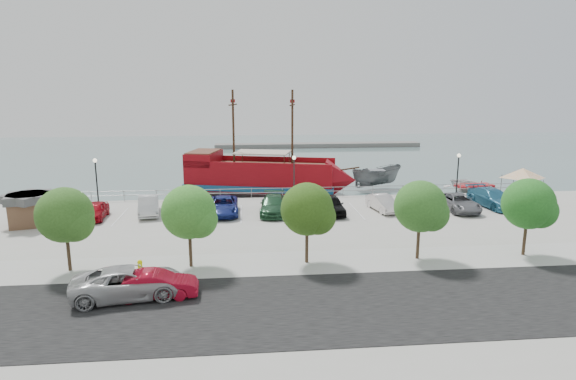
{
  "coord_description": "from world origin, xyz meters",
  "views": [
    {
      "loc": [
        -4.8,
        -37.69,
        10.58
      ],
      "look_at": [
        -1.0,
        2.0,
        2.0
      ],
      "focal_mm": 30.0,
      "sensor_mm": 36.0,
      "label": 1
    }
  ],
  "objects": [
    {
      "name": "tree_e",
      "position": [
        6.15,
        -10.07,
        3.3
      ],
      "size": [
        3.3,
        3.2,
        5.0
      ],
      "color": "#473321",
      "rests_on": "sidewalk"
    },
    {
      "name": "shed",
      "position": [
        -21.38,
        0.27,
        1.33
      ],
      "size": [
        3.71,
        3.71,
        2.5
      ],
      "rotation": [
        0.0,
        0.0,
        0.26
      ],
      "color": "brown",
      "rests_on": "land_slab"
    },
    {
      "name": "ground",
      "position": [
        0.0,
        0.0,
        -1.0
      ],
      "size": [
        160.0,
        160.0,
        0.0
      ],
      "primitive_type": "plane",
      "color": "slate"
    },
    {
      "name": "parked_car_b",
      "position": [
        -12.77,
        2.62,
        0.77
      ],
      "size": [
        2.37,
        4.87,
        1.54
      ],
      "primitive_type": "imported",
      "rotation": [
        0.0,
        0.0,
        0.16
      ],
      "color": "silver",
      "rests_on": "land_slab"
    },
    {
      "name": "parked_car_f",
      "position": [
        7.26,
        1.92,
        0.7
      ],
      "size": [
        2.13,
        4.4,
        1.39
      ],
      "primitive_type": "imported",
      "rotation": [
        0.0,
        0.0,
        0.16
      ],
      "color": "silver",
      "rests_on": "land_slab"
    },
    {
      "name": "tree_d",
      "position": [
        -0.85,
        -10.07,
        3.3
      ],
      "size": [
        3.3,
        3.2,
        5.0
      ],
      "color": "#473321",
      "rests_on": "sidewalk"
    },
    {
      "name": "tree_f",
      "position": [
        13.15,
        -10.07,
        3.3
      ],
      "size": [
        3.3,
        3.2,
        5.0
      ],
      "color": "#473321",
      "rests_on": "sidewalk"
    },
    {
      "name": "tree_c",
      "position": [
        -7.85,
        -10.07,
        3.3
      ],
      "size": [
        3.3,
        3.2,
        5.0
      ],
      "color": "#473321",
      "rests_on": "sidewalk"
    },
    {
      "name": "parked_car_a",
      "position": [
        -16.84,
        1.61,
        0.69
      ],
      "size": [
        1.8,
        4.11,
        1.38
      ],
      "primitive_type": "imported",
      "rotation": [
        0.0,
        0.0,
        0.04
      ],
      "color": "#9D0611",
      "rests_on": "land_slab"
    },
    {
      "name": "tree_b",
      "position": [
        -14.85,
        -10.07,
        3.3
      ],
      "size": [
        3.3,
        3.2,
        5.0
      ],
      "color": "#473321",
      "rests_on": "sidewalk"
    },
    {
      "name": "canopy_tent",
      "position": [
        21.31,
        4.33,
        3.14
      ],
      "size": [
        4.87,
        4.87,
        3.61
      ],
      "rotation": [
        0.0,
        0.0,
        -0.14
      ],
      "color": "slate",
      "rests_on": "land_slab"
    },
    {
      "name": "parked_car_g",
      "position": [
        13.91,
        1.38,
        0.72
      ],
      "size": [
        2.42,
        5.18,
        1.43
      ],
      "primitive_type": "imported",
      "rotation": [
        0.0,
        0.0,
        -0.01
      ],
      "color": "slate",
      "rests_on": "land_slab"
    },
    {
      "name": "sidewalk",
      "position": [
        0.0,
        -10.0,
        0.01
      ],
      "size": [
        100.0,
        4.0,
        0.05
      ],
      "primitive_type": "cube",
      "color": "#AEAEAA",
      "rests_on": "land_slab"
    },
    {
      "name": "street",
      "position": [
        0.0,
        -16.0,
        0.01
      ],
      "size": [
        100.0,
        8.0,
        0.04
      ],
      "primitive_type": "cube",
      "color": "black",
      "rests_on": "land_slab"
    },
    {
      "name": "patrol_boat",
      "position": [
        10.53,
        15.46,
        0.22
      ],
      "size": [
        6.7,
        3.92,
        2.44
      ],
      "primitive_type": "imported",
      "rotation": [
        0.0,
        0.0,
        1.83
      ],
      "color": "slate",
      "rests_on": "ground"
    },
    {
      "name": "dock_west",
      "position": [
        -13.18,
        9.2,
        -0.8
      ],
      "size": [
        7.39,
        3.1,
        0.41
      ],
      "primitive_type": "cube",
      "rotation": [
        0.0,
        0.0,
        -0.15
      ],
      "color": "slate",
      "rests_on": "ground"
    },
    {
      "name": "fire_hydrant",
      "position": [
        -10.81,
        -10.8,
        0.45
      ],
      "size": [
        0.29,
        0.29,
        0.83
      ],
      "rotation": [
        0.0,
        0.0,
        0.12
      ],
      "color": "#F1E700",
      "rests_on": "sidewalk"
    },
    {
      "name": "land_slab",
      "position": [
        0.0,
        -21.0,
        -0.6
      ],
      "size": [
        100.0,
        58.0,
        1.2
      ],
      "primitive_type": "cube",
      "color": "#A7A69A",
      "rests_on": "ground"
    },
    {
      "name": "parked_car_e",
      "position": [
        2.63,
        1.41,
        0.78
      ],
      "size": [
        2.04,
        4.65,
        1.56
      ],
      "primitive_type": "imported",
      "rotation": [
        0.0,
        0.0,
        0.04
      ],
      "color": "black",
      "rests_on": "land_slab"
    },
    {
      "name": "far_shore",
      "position": [
        10.0,
        55.0,
        -0.6
      ],
      "size": [
        40.0,
        3.0,
        0.8
      ],
      "primitive_type": "cube",
      "color": "slate",
      "rests_on": "ground"
    },
    {
      "name": "pirate_ship",
      "position": [
        -1.53,
        13.64,
        0.97
      ],
      "size": [
        19.03,
        9.48,
        11.78
      ],
      "rotation": [
        0.0,
        0.0,
        -0.26
      ],
      "color": "maroon",
      "rests_on": "ground"
    },
    {
      "name": "street_sedan",
      "position": [
        -9.33,
        -14.19,
        0.7
      ],
      "size": [
        4.32,
        1.7,
        1.4
      ],
      "primitive_type": "imported",
      "rotation": [
        0.0,
        0.0,
        1.62
      ],
      "color": "#A60B20",
      "rests_on": "street"
    },
    {
      "name": "dock_east",
      "position": [
        17.28,
        9.2,
        -0.8
      ],
      "size": [
        7.08,
        2.5,
        0.4
      ],
      "primitive_type": "cube",
      "rotation": [
        0.0,
        0.0,
        -0.07
      ],
      "color": "gray",
      "rests_on": "ground"
    },
    {
      "name": "lamp_post_mid",
      "position": [
        0.0,
        6.5,
        2.94
      ],
      "size": [
        0.36,
        0.36,
        4.28
      ],
      "color": "black",
      "rests_on": "land_slab"
    },
    {
      "name": "speedboat",
      "position": [
        20.13,
        11.07,
        -0.3
      ],
      "size": [
        5.53,
        7.22,
        1.39
      ],
      "primitive_type": "imported",
      "rotation": [
        0.0,
        0.0,
        0.11
      ],
      "color": "silver",
      "rests_on": "ground"
    },
    {
      "name": "dock_mid",
      "position": [
        7.88,
        9.2,
        -0.82
      ],
      "size": [
        6.62,
        2.83,
        0.37
      ],
      "primitive_type": "cube",
      "rotation": [
        0.0,
        0.0,
        -0.16
      ],
      "color": "#6D625A",
      "rests_on": "ground"
    },
    {
      "name": "parked_car_d",
      "position": [
        -2.26,
        1.88,
        0.77
      ],
      "size": [
        2.66,
        5.47,
        1.53
      ],
      "primitive_type": "imported",
      "rotation": [
        0.0,
        0.0,
        -0.1
      ],
      "color": "#235131",
      "rests_on": "land_slab"
    },
    {
      "name": "lamp_post_right",
      "position": [
        16.0,
        6.5,
        2.94
      ],
      "size": [
        0.36,
        0.36,
        4.28
      ],
      "color": "black",
      "rests_on": "land_slab"
    },
    {
      "name": "lamp_post_left",
      "position": [
        -18.0,
        6.5,
        2.94
      ],
      "size": [
        0.36,
        0.36,
        4.28
      ],
      "color": "black",
      "rests_on": "land_slab"
    },
    {
      "name": "seawall_railing",
      "position": [
        0.0,
        7.8,
        0.53
      ],
      "size": [
        50.0,
        0.06,
        1.0
      ],
      "color": "gray",
      "rests_on": "land_slab"
    },
    {
      "name": "parked_car_c",
      "position": [
        -6.47,
        2.12,
        0.74
      ],
      "size": [
        2.55,
        5.35,
        1.47
      ],
      "primitive_type": "imported",
      "rotation": [
        0.0,
        0.0,
        0.02
      ],
      "color": "navy",
      "rests_on": "land_slab"
    },
    {
      "name": "parked_car_h",
      "position": [
        17.47,
        2.36,
        0.81
      ],
      "size": [
        3.04,
        5.86,
        1.62
      ],
      "primitive_type": "imported",
      "rotation": [
        0.0,
        0.0,
        0.14
      ],
      "color": "teal",
      "rests_on": "land_slab"
    },
    {
      "name": "street_van",
      "position": [
        -10.66,
        -14.01,
        0.8
      ],
      "size": [
        6.09,
        3.51,
        1.6
      ],
      "primitive_type": "imported",
      "rotation": [
        0.0,
        0.0,
        1.73
      ],
      "color": "#A8A8A8",
      "rests_on": "street"
    }
  ]
}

